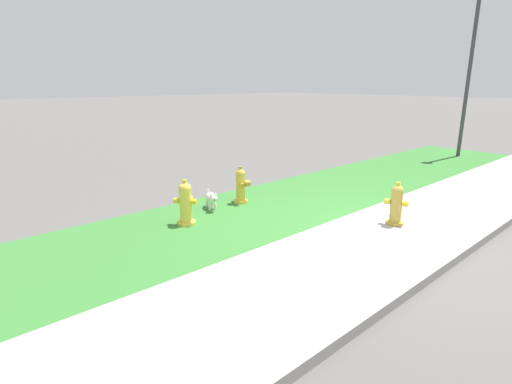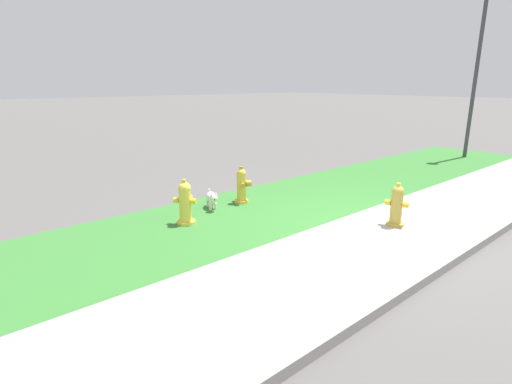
% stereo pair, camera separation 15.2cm
% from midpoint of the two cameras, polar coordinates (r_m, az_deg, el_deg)
% --- Properties ---
extents(ground_plane, '(120.00, 120.00, 0.00)m').
position_cam_midpoint_polar(ground_plane, '(6.31, 18.90, -6.02)').
color(ground_plane, '#5B5956').
extents(sidewalk_pavement, '(18.00, 1.90, 0.01)m').
position_cam_midpoint_polar(sidewalk_pavement, '(6.31, 18.90, -5.97)').
color(sidewalk_pavement, '#9E9993').
rests_on(sidewalk_pavement, ground).
extents(grass_verge, '(18.00, 2.59, 0.01)m').
position_cam_midpoint_polar(grass_verge, '(7.60, 4.22, -1.56)').
color(grass_verge, '#387A33').
rests_on(grass_verge, ground).
extents(street_curb, '(18.00, 0.16, 0.12)m').
position_cam_midpoint_polar(street_curb, '(5.90, 27.63, -7.90)').
color(street_curb, '#9E9993').
rests_on(street_curb, ground).
extents(fire_hydrant_by_grass_verge, '(0.33, 0.35, 0.70)m').
position_cam_midpoint_polar(fire_hydrant_by_grass_verge, '(7.53, -1.48, 0.94)').
color(fire_hydrant_by_grass_verge, gold).
rests_on(fire_hydrant_by_grass_verge, ground).
extents(fire_hydrant_at_driveway, '(0.34, 0.37, 0.70)m').
position_cam_midpoint_polar(fire_hydrant_at_driveway, '(6.71, 20.07, -1.82)').
color(fire_hydrant_at_driveway, gold).
rests_on(fire_hydrant_at_driveway, ground).
extents(fire_hydrant_across_street, '(0.34, 0.35, 0.74)m').
position_cam_midpoint_polar(fire_hydrant_across_street, '(6.48, -9.42, -1.50)').
color(fire_hydrant_across_street, yellow).
rests_on(fire_hydrant_across_street, ground).
extents(small_white_dog, '(0.30, 0.46, 0.37)m').
position_cam_midpoint_polar(small_white_dog, '(7.22, -5.72, -0.81)').
color(small_white_dog, silver).
rests_on(small_white_dog, ground).
extents(street_lamp, '(0.32, 0.32, 4.97)m').
position_cam_midpoint_polar(street_lamp, '(13.73, 29.67, 17.84)').
color(street_lamp, '#3D3D42').
rests_on(street_lamp, ground).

